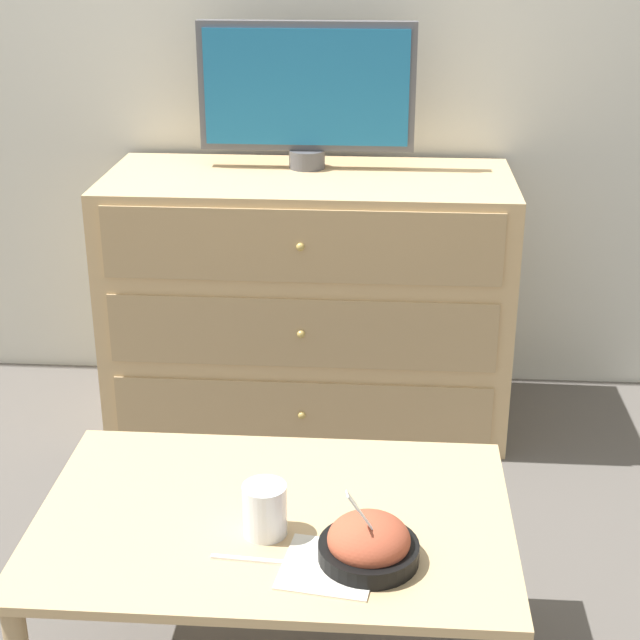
{
  "coord_description": "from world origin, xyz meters",
  "views": [
    {
      "loc": [
        0.39,
        -3.22,
        1.54
      ],
      "look_at": [
        0.25,
        -1.3,
        0.75
      ],
      "focal_mm": 55.0,
      "sensor_mm": 36.0,
      "label": 1
    }
  ],
  "objects": [
    {
      "name": "tv",
      "position": [
        0.14,
        -0.2,
        1.05
      ],
      "size": [
        0.66,
        0.11,
        0.45
      ],
      "color": "#515156",
      "rests_on": "dresser"
    },
    {
      "name": "ground_plane",
      "position": [
        0.0,
        0.0,
        0.0
      ],
      "size": [
        12.0,
        12.0,
        0.0
      ],
      "primitive_type": "plane",
      "color": "#56514C"
    },
    {
      "name": "napkin",
      "position": [
        0.3,
        -1.72,
        0.43
      ],
      "size": [
        0.19,
        0.19,
        0.0
      ],
      "color": "silver",
      "rests_on": "coffee_table"
    },
    {
      "name": "coffee_table",
      "position": [
        0.18,
        -1.55,
        0.37
      ],
      "size": [
        0.96,
        0.64,
        0.42
      ],
      "color": "tan",
      "rests_on": "ground_plane"
    },
    {
      "name": "takeout_bowl",
      "position": [
        0.37,
        -1.69,
        0.46
      ],
      "size": [
        0.19,
        0.19,
        0.16
      ],
      "color": "black",
      "rests_on": "coffee_table"
    },
    {
      "name": "knife",
      "position": [
        0.16,
        -1.71,
        0.43
      ],
      "size": [
        0.17,
        0.02,
        0.01
      ],
      "color": "white",
      "rests_on": "coffee_table"
    },
    {
      "name": "drink_cup",
      "position": [
        0.17,
        -1.62,
        0.47
      ],
      "size": [
        0.09,
        0.09,
        0.11
      ],
      "color": "white",
      "rests_on": "coffee_table"
    },
    {
      "name": "dresser",
      "position": [
        0.15,
        -0.3,
        0.4
      ],
      "size": [
        1.25,
        0.57,
        0.81
      ],
      "color": "tan",
      "rests_on": "ground_plane"
    }
  ]
}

